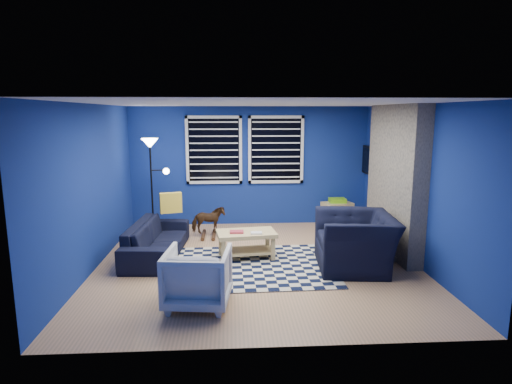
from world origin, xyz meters
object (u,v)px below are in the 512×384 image
cabinet (337,213)px  floor_lamp (151,156)px  coffee_table (246,239)px  tv (371,161)px  armchair_bent (198,277)px  armchair_big (355,241)px  rocking_horse (208,220)px  sofa (157,239)px

cabinet → floor_lamp: size_ratio=0.36×
cabinet → floor_lamp: (-3.76, -0.49, 1.28)m
coffee_table → tv: bearing=34.0°
cabinet → armchair_bent: bearing=-142.1°
armchair_big → rocking_horse: size_ratio=2.07×
rocking_horse → coffee_table: rocking_horse is taller
sofa → floor_lamp: bearing=15.7°
armchair_bent → rocking_horse: armchair_bent is taller
armchair_bent → cabinet: 4.57m
armchair_big → cabinet: armchair_big is taller
tv → armchair_big: size_ratio=0.78×
tv → cabinet: tv is taller
sofa → cabinet: cabinet is taller
sofa → armchair_bent: (0.82, -1.93, 0.08)m
floor_lamp → sofa: bearing=-78.3°
tv → coffee_table: bearing=-146.0°
tv → armchair_big: tv is taller
tv → coffee_table: tv is taller
tv → armchair_bent: bearing=-133.4°
coffee_table → armchair_bent: bearing=-111.3°
tv → cabinet: bearing=157.4°
sofa → armchair_bent: 2.10m
armchair_bent → cabinet: size_ratio=1.17×
armchair_big → floor_lamp: 4.13m
floor_lamp → tv: bearing=3.1°
armchair_big → coffee_table: 1.74m
tv → rocking_horse: tv is taller
rocking_horse → floor_lamp: 1.63m
coffee_table → cabinet: size_ratio=1.48×
sofa → rocking_horse: rocking_horse is taller
armchair_bent → floor_lamp: 3.60m
rocking_horse → floor_lamp: bearing=63.6°
rocking_horse → cabinet: bearing=-89.3°
sofa → cabinet: size_ratio=2.86×
tv → sofa: size_ratio=0.51×
tv → sofa: bearing=-159.5°
armchair_bent → floor_lamp: size_ratio=0.42×
sofa → armchair_big: size_ratio=1.52×
tv → floor_lamp: 4.37m
sofa → floor_lamp: (-0.27, 1.30, 1.26)m
sofa → coffee_table: (1.49, -0.22, 0.04)m
tv → coffee_table: 3.32m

